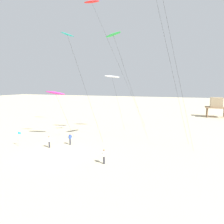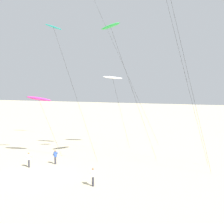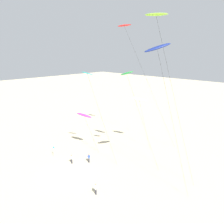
{
  "view_description": "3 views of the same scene",
  "coord_description": "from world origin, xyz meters",
  "px_view_note": "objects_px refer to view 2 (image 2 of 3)",
  "views": [
    {
      "loc": [
        15.71,
        -20.48,
        8.7
      ],
      "look_at": [
        4.92,
        7.88,
        4.69
      ],
      "focal_mm": 33.04,
      "sensor_mm": 36.0,
      "label": 1
    },
    {
      "loc": [
        19.26,
        -23.54,
        8.91
      ],
      "look_at": [
        3.04,
        13.03,
        5.53
      ],
      "focal_mm": 47.86,
      "sensor_mm": 36.0,
      "label": 2
    },
    {
      "loc": [
        26.36,
        -16.95,
        18.98
      ],
      "look_at": [
        2.42,
        7.64,
        9.31
      ],
      "focal_mm": 34.35,
      "sensor_mm": 36.0,
      "label": 3
    }
  ],
  "objects_px": {
    "kite_magenta": "(39,99)",
    "kite_flyer_furthest": "(55,157)",
    "kite_flyer_nearest": "(93,176)",
    "kite_flyer_middle": "(29,159)",
    "kite_teal": "(55,32)",
    "kite_white": "(113,78)",
    "kite_green": "(111,28)"
  },
  "relations": [
    {
      "from": "kite_green",
      "to": "kite_flyer_nearest",
      "type": "distance_m",
      "value": 17.16
    },
    {
      "from": "kite_flyer_middle",
      "to": "kite_flyer_furthest",
      "type": "height_order",
      "value": "same"
    },
    {
      "from": "kite_green",
      "to": "kite_flyer_nearest",
      "type": "height_order",
      "value": "kite_green"
    },
    {
      "from": "kite_teal",
      "to": "kite_flyer_middle",
      "type": "bearing_deg",
      "value": -121.33
    },
    {
      "from": "kite_white",
      "to": "kite_flyer_furthest",
      "type": "height_order",
      "value": "kite_white"
    },
    {
      "from": "kite_green",
      "to": "kite_flyer_nearest",
      "type": "relative_size",
      "value": 9.79
    },
    {
      "from": "kite_white",
      "to": "kite_flyer_furthest",
      "type": "distance_m",
      "value": 14.51
    },
    {
      "from": "kite_magenta",
      "to": "kite_green",
      "type": "height_order",
      "value": "kite_green"
    },
    {
      "from": "kite_white",
      "to": "kite_teal",
      "type": "bearing_deg",
      "value": -104.11
    },
    {
      "from": "kite_white",
      "to": "kite_flyer_nearest",
      "type": "relative_size",
      "value": 6.32
    },
    {
      "from": "kite_flyer_middle",
      "to": "kite_flyer_furthest",
      "type": "bearing_deg",
      "value": 50.51
    },
    {
      "from": "kite_magenta",
      "to": "kite_teal",
      "type": "xyz_separation_m",
      "value": [
        3.9,
        -1.93,
        7.74
      ]
    },
    {
      "from": "kite_magenta",
      "to": "kite_green",
      "type": "bearing_deg",
      "value": 6.19
    },
    {
      "from": "kite_flyer_nearest",
      "to": "kite_flyer_middle",
      "type": "relative_size",
      "value": 1.0
    },
    {
      "from": "kite_magenta",
      "to": "kite_flyer_furthest",
      "type": "xyz_separation_m",
      "value": [
        4.06,
        -2.48,
        -6.51
      ]
    },
    {
      "from": "kite_teal",
      "to": "kite_magenta",
      "type": "bearing_deg",
      "value": 153.67
    },
    {
      "from": "kite_green",
      "to": "kite_white",
      "type": "bearing_deg",
      "value": 112.58
    },
    {
      "from": "kite_flyer_nearest",
      "to": "kite_magenta",
      "type": "bearing_deg",
      "value": 147.02
    },
    {
      "from": "kite_flyer_furthest",
      "to": "kite_white",
      "type": "bearing_deg",
      "value": 77.39
    },
    {
      "from": "kite_magenta",
      "to": "kite_flyer_nearest",
      "type": "height_order",
      "value": "kite_magenta"
    },
    {
      "from": "kite_green",
      "to": "kite_flyer_furthest",
      "type": "height_order",
      "value": "kite_green"
    },
    {
      "from": "kite_flyer_nearest",
      "to": "kite_flyer_middle",
      "type": "bearing_deg",
      "value": 163.92
    },
    {
      "from": "kite_teal",
      "to": "kite_flyer_middle",
      "type": "relative_size",
      "value": 9.59
    },
    {
      "from": "kite_white",
      "to": "kite_green",
      "type": "height_order",
      "value": "kite_green"
    },
    {
      "from": "kite_green",
      "to": "kite_flyer_middle",
      "type": "height_order",
      "value": "kite_green"
    },
    {
      "from": "kite_white",
      "to": "kite_flyer_nearest",
      "type": "distance_m",
      "value": 19.11
    },
    {
      "from": "kite_white",
      "to": "kite_flyer_furthest",
      "type": "xyz_separation_m",
      "value": [
        -2.43,
        -10.87,
        -9.29
      ]
    },
    {
      "from": "kite_green",
      "to": "kite_teal",
      "type": "relative_size",
      "value": 1.02
    },
    {
      "from": "kite_magenta",
      "to": "kite_teal",
      "type": "distance_m",
      "value": 8.88
    },
    {
      "from": "kite_teal",
      "to": "kite_flyer_middle",
      "type": "distance_m",
      "value": 14.64
    },
    {
      "from": "kite_white",
      "to": "kite_flyer_furthest",
      "type": "bearing_deg",
      "value": -102.61
    },
    {
      "from": "kite_teal",
      "to": "kite_flyer_furthest",
      "type": "relative_size",
      "value": 9.59
    }
  ]
}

